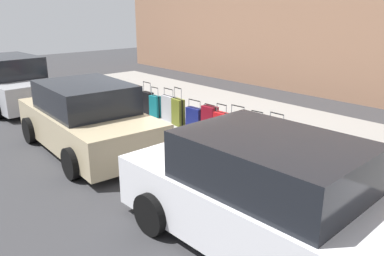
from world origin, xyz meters
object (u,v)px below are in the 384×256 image
Objects in this scene: suitcase_black_11 at (147,103)px; suitcase_red_5 at (221,126)px; suitcase_olive_1 at (296,150)px; parked_car_white_0 at (269,199)px; suitcase_silver_9 at (169,108)px; fire_hydrant at (128,95)px; bollard_post at (112,91)px; suitcase_olive_8 at (178,112)px; suitcase_silver_2 at (275,142)px; suitcase_maroon_6 at (210,120)px; suitcase_teal_10 at (155,106)px; parked_car_beige_1 at (87,119)px; suitcase_teal_3 at (256,137)px; parked_car_silver_2 at (9,83)px; suitcase_navy_7 at (194,118)px; suitcase_navy_0 at (319,158)px; suitcase_black_4 at (237,130)px.

suitcase_red_5 is at bearing 178.43° from suitcase_black_11.
suitcase_olive_1 is 2.85m from parked_car_white_0.
suitcase_silver_9 is 0.20× the size of parked_car_white_0.
bollard_post is at bearing 11.76° from fire_hydrant.
suitcase_olive_8 is 2.53m from fire_hydrant.
suitcase_silver_9 is at bearing -1.09° from suitcase_olive_1.
suitcase_olive_1 is at bearing 172.07° from suitcase_silver_2.
suitcase_teal_10 is (2.19, 0.09, -0.04)m from suitcase_maroon_6.
suitcase_olive_8 is 1.13× the size of suitcase_silver_9.
parked_car_white_0 is at bearing 180.00° from parked_car_beige_1.
suitcase_olive_1 is 2.08m from suitcase_red_5.
fire_hydrant is (6.23, -0.01, 0.09)m from suitcase_olive_1.
suitcase_teal_3 is 5.17m from fire_hydrant.
fire_hydrant is (2.53, -0.03, 0.05)m from suitcase_olive_8.
parked_car_silver_2 is (5.64, 0.00, 0.04)m from parked_car_beige_1.
suitcase_navy_7 reaches higher than suitcase_maroon_6.
suitcase_red_5 is at bearing -0.93° from suitcase_navy_0.
suitcase_black_11 reaches higher than suitcase_teal_3.
suitcase_navy_0 is 2.13m from suitcase_black_4.
suitcase_silver_9 is 1.08× the size of bollard_post.
suitcase_navy_7 is at bearing -107.06° from parked_car_beige_1.
suitcase_olive_1 is 4.24m from suitcase_silver_9.
suitcase_teal_3 is 1.02m from suitcase_red_5.
parked_car_white_0 is at bearing 153.12° from suitcase_olive_8.
suitcase_silver_9 reaches higher than suitcase_teal_3.
suitcase_olive_8 is at bearing 179.27° from fire_hydrant.
parked_car_white_0 is (-2.33, 2.59, 0.31)m from suitcase_teal_3.
suitcase_black_4 reaches higher than suitcase_navy_7.
suitcase_teal_3 is 0.20× the size of parked_car_white_0.
parked_car_beige_1 is at bearing 53.47° from suitcase_red_5.
parked_car_white_0 is at bearing 149.35° from suitcase_navy_7.
suitcase_silver_9 is at bearing -11.09° from suitcase_olive_8.
suitcase_teal_10 is at bearing -0.21° from suitcase_black_4.
suitcase_black_4 reaches higher than suitcase_silver_9.
parked_car_silver_2 reaches higher than parked_car_beige_1.
suitcase_silver_2 is at bearing -179.28° from fire_hydrant.
suitcase_red_5 is at bearing 0.48° from suitcase_olive_1.
suitcase_maroon_6 is 4.37m from bollard_post.
bollard_post is at bearing 3.27° from suitcase_navy_7.
suitcase_navy_7 is at bearing -157.91° from parked_car_silver_2.
suitcase_black_11 is (2.68, 0.01, -0.04)m from suitcase_maroon_6.
suitcase_black_4 is 0.21× the size of parked_car_silver_2.
suitcase_olive_1 is at bearing -147.24° from parked_car_beige_1.
suitcase_silver_2 reaches higher than suitcase_teal_3.
suitcase_silver_2 reaches higher than suitcase_navy_0.
suitcase_olive_8 is at bearing 5.59° from suitcase_maroon_6.
parked_car_white_0 reaches higher than suitcase_silver_9.
suitcase_navy_7 is 0.56m from suitcase_olive_8.
suitcase_navy_0 is 0.91× the size of suitcase_navy_7.
suitcase_black_4 is at bearing -162.53° from parked_car_silver_2.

